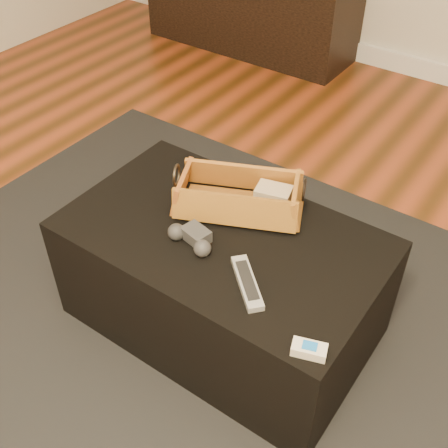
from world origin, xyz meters
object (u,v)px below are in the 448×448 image
Objects in this scene: media_cabinet at (251,6)px; wicker_basket at (239,197)px; cream_gadget at (309,350)px; tv_remote at (232,205)px; silver_remote at (247,282)px; game_controller at (192,238)px; ottoman at (223,280)px.

media_cabinet is 3.06× the size of wicker_basket.
cream_gadget is (1.68, -2.31, 0.17)m from media_cabinet.
silver_remote is at bearing -78.04° from tv_remote.
wicker_basket is at bearing 141.28° from cream_gadget.
wicker_basket is at bearing -57.89° from media_cabinet.
game_controller is (-0.01, -0.20, 0.00)m from tv_remote.
game_controller is (-0.02, -0.22, -0.02)m from wicker_basket.
wicker_basket is 4.69× the size of cream_gadget.
wicker_basket reaches higher than media_cabinet.
cream_gadget is (0.48, -0.15, -0.01)m from game_controller.
cream_gadget is at bearing -17.04° from game_controller.
game_controller reaches higher than ottoman.
media_cabinet is at bearing 118.99° from game_controller.
tv_remote is at bearing 109.90° from ottoman.
silver_remote is (0.23, -0.04, -0.02)m from game_controller.
cream_gadget reaches higher than ottoman.
wicker_basket is (1.22, -1.94, 0.21)m from media_cabinet.
silver_remote is at bearing -51.87° from wicker_basket.
tv_remote is 0.03m from wicker_basket.
tv_remote is 1.29× the size of game_controller.
wicker_basket reaches higher than silver_remote.
media_cabinet is at bearing 122.11° from wicker_basket.
ottoman is at bearing -58.98° from media_cabinet.
game_controller is 1.73× the size of cream_gadget.
tv_remote is (1.21, -1.96, 0.18)m from media_cabinet.
silver_remote is (0.18, -0.14, 0.22)m from ottoman.
media_cabinet is 7.65× the size of silver_remote.
tv_remote reaches higher than silver_remote.
media_cabinet reaches higher than ottoman.
ottoman is 0.29m from wicker_basket.
cream_gadget is (0.46, -0.37, -0.03)m from wicker_basket.
tv_remote is 0.47× the size of wicker_basket.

